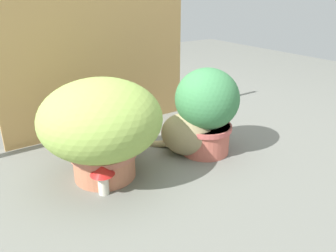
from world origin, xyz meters
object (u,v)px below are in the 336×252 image
object	(u,v)px
cat	(190,133)
mushroom_ornament_red	(103,174)
leafy_planter	(207,109)
grass_planter	(101,124)

from	to	relation	value
cat	mushroom_ornament_red	xyz separation A→B (m)	(-0.50, -0.08, -0.03)
cat	leafy_planter	bearing A→B (deg)	-9.93
cat	mushroom_ornament_red	world-z (taller)	cat
mushroom_ornament_red	grass_planter	bearing A→B (deg)	63.32
grass_planter	cat	size ratio (longest dim) A/B	1.43
leafy_planter	cat	size ratio (longest dim) A/B	1.19
leafy_planter	cat	bearing A→B (deg)	170.07
leafy_planter	mushroom_ornament_red	world-z (taller)	leafy_planter
leafy_planter	mushroom_ornament_red	bearing A→B (deg)	-174.12
grass_planter	cat	bearing A→B (deg)	-6.55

